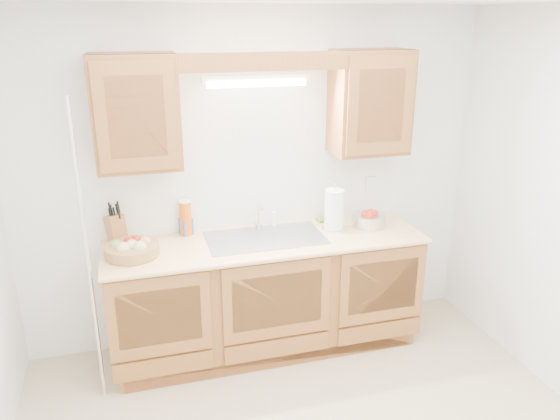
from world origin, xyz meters
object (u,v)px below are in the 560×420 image
object	(u,v)px
fruit_basket	(132,248)
knife_block	(116,229)
paper_towel	(334,210)
apple_bowl	(368,219)

from	to	relation	value
fruit_basket	knife_block	size ratio (longest dim) A/B	1.48
knife_block	fruit_basket	bearing A→B (deg)	-91.02
paper_towel	knife_block	bearing A→B (deg)	174.34
knife_block	apple_bowl	xyz separation A→B (m)	(1.85, -0.16, -0.06)
knife_block	apple_bowl	size ratio (longest dim) A/B	1.16
knife_block	paper_towel	distance (m)	1.58
fruit_basket	apple_bowl	bearing A→B (deg)	2.19
knife_block	apple_bowl	world-z (taller)	knife_block
fruit_basket	apple_bowl	xyz separation A→B (m)	(1.75, 0.07, 0.01)
fruit_basket	paper_towel	world-z (taller)	paper_towel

